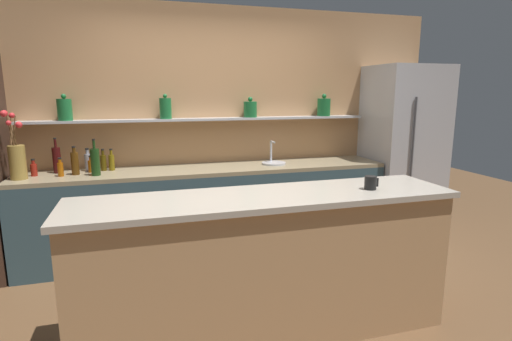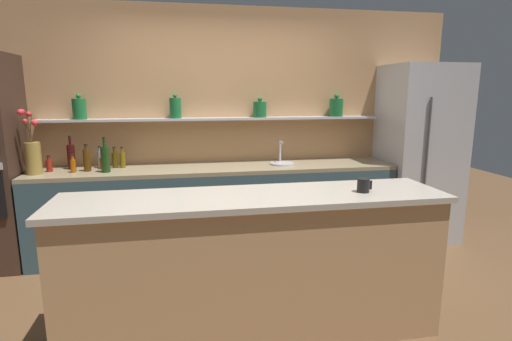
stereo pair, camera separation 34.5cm
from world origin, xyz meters
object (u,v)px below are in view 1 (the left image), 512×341
object	(u,v)px
bottle_sauce_3	(91,166)
bottle_wine_8	(57,160)
bottle_sauce_0	(34,169)
bottle_oil_7	(112,162)
bottle_sauce_1	(60,169)
bottle_oil_6	(103,162)
bottle_spirit_4	(75,163)
bottle_spirit_2	(88,162)
flower_vase	(17,157)
bottle_wine_5	(95,162)
refrigerator	(402,152)
coffee_mug	(371,183)
sink_fixture	(274,162)

from	to	relation	value
bottle_sauce_3	bottle_wine_8	xyz separation A→B (m)	(-0.31, 0.06, 0.06)
bottle_sauce_0	bottle_oil_7	world-z (taller)	bottle_oil_7
bottle_oil_7	bottle_wine_8	size ratio (longest dim) A/B	0.64
bottle_sauce_1	bottle_oil_6	bearing A→B (deg)	26.61
bottle_wine_8	bottle_spirit_4	bearing A→B (deg)	-37.72
bottle_spirit_2	bottle_oil_7	xyz separation A→B (m)	(0.22, -0.03, -0.01)
flower_vase	bottle_wine_5	xyz separation A→B (m)	(0.65, -0.01, -0.07)
bottle_oil_6	bottle_wine_8	bearing A→B (deg)	179.91
bottle_oil_7	refrigerator	bearing A→B (deg)	-2.96
bottle_sauce_0	coffee_mug	xyz separation A→B (m)	(2.51, -1.70, 0.08)
bottle_spirit_2	bottle_wine_5	xyz separation A→B (m)	(0.09, -0.25, 0.04)
bottle_oil_7	coffee_mug	xyz separation A→B (m)	(1.82, -1.79, 0.06)
refrigerator	bottle_spirit_4	bearing A→B (deg)	179.39
bottle_sauce_1	bottle_spirit_4	size ratio (longest dim) A/B	0.65
coffee_mug	bottle_sauce_0	bearing A→B (deg)	145.86
flower_vase	bottle_wine_5	distance (m)	0.66
bottle_oil_7	bottle_wine_8	xyz separation A→B (m)	(-0.50, 0.01, 0.04)
flower_vase	coffee_mug	bearing A→B (deg)	-31.28
bottle_oil_7	bottle_spirit_2	bearing A→B (deg)	172.37
bottle_wine_8	bottle_sauce_1	bearing A→B (deg)	-72.60
refrigerator	bottle_spirit_2	size ratio (longest dim) A/B	8.68
coffee_mug	bottle_spirit_4	bearing A→B (deg)	142.27
bottle_sauce_3	bottle_wine_5	bearing A→B (deg)	-70.95
flower_vase	bottle_sauce_0	distance (m)	0.20
bottle_sauce_3	coffee_mug	world-z (taller)	coffee_mug
bottle_oil_7	bottle_wine_5	bearing A→B (deg)	-120.59
bottle_sauce_0	sink_fixture	bearing A→B (deg)	-0.77
coffee_mug	refrigerator	bearing A→B (deg)	48.17
bottle_sauce_1	bottle_oil_7	world-z (taller)	bottle_oil_7
flower_vase	bottle_oil_6	distance (m)	0.74
flower_vase	sink_fixture	world-z (taller)	flower_vase
sink_fixture	bottle_wine_5	distance (m)	1.81
sink_fixture	bottle_wine_5	world-z (taller)	bottle_wine_5
flower_vase	bottle_sauce_1	size ratio (longest dim) A/B	3.51
sink_fixture	bottle_oil_6	size ratio (longest dim) A/B	1.19
refrigerator	bottle_oil_6	bearing A→B (deg)	176.99
flower_vase	bottle_sauce_3	world-z (taller)	flower_vase
refrigerator	bottle_oil_6	xyz separation A→B (m)	(-3.35, 0.18, 0.01)
sink_fixture	bottle_oil_7	bearing A→B (deg)	175.91
bottle_oil_7	bottle_spirit_4	bearing A→B (deg)	-157.74
bottle_sauce_3	coffee_mug	xyz separation A→B (m)	(2.01, -1.74, 0.08)
bottle_sauce_1	bottle_oil_6	size ratio (longest dim) A/B	0.80
refrigerator	bottle_sauce_0	bearing A→B (deg)	178.82
bottle_spirit_2	bottle_spirit_4	xyz separation A→B (m)	(-0.10, -0.16, 0.02)
flower_vase	bottle_oil_6	world-z (taller)	flower_vase
flower_vase	bottle_wine_8	xyz separation A→B (m)	(0.28, 0.21, -0.07)
refrigerator	bottle_sauce_0	xyz separation A→B (m)	(-3.96, 0.08, -0.01)
bottle_oil_7	bottle_wine_8	distance (m)	0.50
bottle_oil_6	sink_fixture	bearing A→B (deg)	-4.14
flower_vase	bottle_spirit_4	bearing A→B (deg)	9.18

